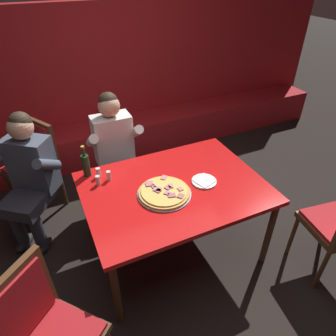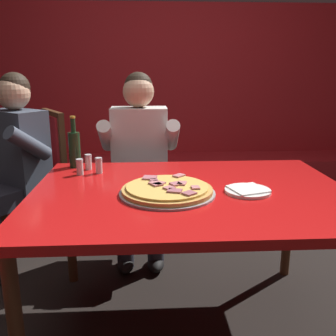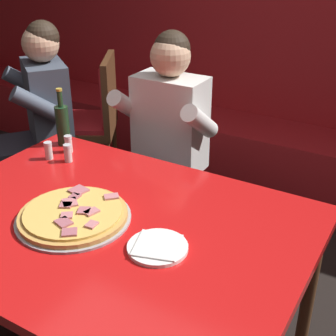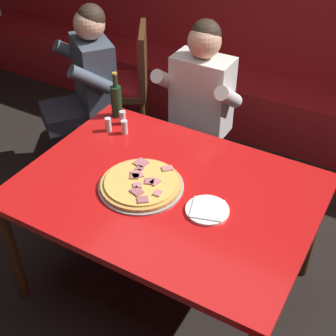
{
  "view_description": "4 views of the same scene",
  "coord_description": "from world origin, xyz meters",
  "views": [
    {
      "loc": [
        -0.85,
        -1.73,
        2.3
      ],
      "look_at": [
        -0.01,
        0.11,
        0.86
      ],
      "focal_mm": 32.0,
      "sensor_mm": 36.0,
      "label": 1
    },
    {
      "loc": [
        -0.2,
        -1.65,
        1.29
      ],
      "look_at": [
        -0.1,
        0.12,
        0.82
      ],
      "focal_mm": 40.0,
      "sensor_mm": 36.0,
      "label": 2
    },
    {
      "loc": [
        0.94,
        -1.15,
        1.72
      ],
      "look_at": [
        0.07,
        0.33,
        0.84
      ],
      "focal_mm": 50.0,
      "sensor_mm": 36.0,
      "label": 3
    },
    {
      "loc": [
        0.9,
        -1.56,
        2.26
      ],
      "look_at": [
        -0.08,
        0.16,
        0.74
      ],
      "focal_mm": 50.0,
      "sensor_mm": 36.0,
      "label": 4
    }
  ],
  "objects": [
    {
      "name": "pizza",
      "position": [
        -0.12,
        -0.06,
        0.77
      ],
      "size": [
        0.43,
        0.43,
        0.05
      ],
      "color": "#9E9EA3",
      "rests_on": "main_dining_table"
    },
    {
      "name": "dining_chair_far_right",
      "position": [
        -1.02,
        1.17,
        0.59
      ],
      "size": [
        0.6,
        0.6,
        0.99
      ],
      "color": "#4C2D19",
      "rests_on": "ground_plane"
    },
    {
      "name": "booth_bench",
      "position": [
        0.0,
        1.86,
        0.23
      ],
      "size": [
        6.46,
        0.48,
        0.46
      ],
      "primitive_type": "cube",
      "color": "#A3191E",
      "rests_on": "ground_plane"
    },
    {
      "name": "shaker_black_pepper",
      "position": [
        -0.46,
        0.31,
        0.79
      ],
      "size": [
        0.04,
        0.04,
        0.09
      ],
      "color": "silver",
      "rests_on": "main_dining_table"
    },
    {
      "name": "beer_bottle",
      "position": [
        -0.61,
        0.45,
        0.86
      ],
      "size": [
        0.07,
        0.07,
        0.29
      ],
      "color": "#19381E",
      "rests_on": "main_dining_table"
    },
    {
      "name": "shaker_parmesan",
      "position": [
        -0.56,
        0.29,
        0.79
      ],
      "size": [
        0.04,
        0.04,
        0.09
      ],
      "color": "silver",
      "rests_on": "main_dining_table"
    },
    {
      "name": "plate_white_paper",
      "position": [
        0.25,
        -0.05,
        0.76
      ],
      "size": [
        0.21,
        0.21,
        0.02
      ],
      "color": "white",
      "rests_on": "main_dining_table"
    },
    {
      "name": "shaker_oregano",
      "position": [
        -0.53,
        0.39,
        0.79
      ],
      "size": [
        0.04,
        0.04,
        0.09
      ],
      "color": "silver",
      "rests_on": "main_dining_table"
    },
    {
      "name": "ground_plane",
      "position": [
        0.0,
        0.0,
        0.0
      ],
      "size": [
        24.0,
        24.0,
        0.0
      ],
      "primitive_type": "plane",
      "color": "black"
    },
    {
      "name": "diner_standing_companion",
      "position": [
        -1.09,
        0.72,
        0.71
      ],
      "size": [
        0.63,
        0.64,
        1.27
      ],
      "color": "black",
      "rests_on": "ground_plane"
    },
    {
      "name": "diner_seated_blue_shirt",
      "position": [
        -0.26,
        0.82,
        0.71
      ],
      "size": [
        0.53,
        0.53,
        1.27
      ],
      "color": "black",
      "rests_on": "ground_plane"
    },
    {
      "name": "booth_wall_panel",
      "position": [
        0.0,
        2.18,
        0.95
      ],
      "size": [
        6.8,
        0.16,
        1.9
      ],
      "primitive_type": "cube",
      "color": "#A3191E",
      "rests_on": "ground_plane"
    },
    {
      "name": "main_dining_table",
      "position": [
        0.0,
        0.0,
        0.68
      ],
      "size": [
        1.48,
        1.09,
        0.75
      ],
      "color": "#4C2D19",
      "rests_on": "ground_plane"
    }
  ]
}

